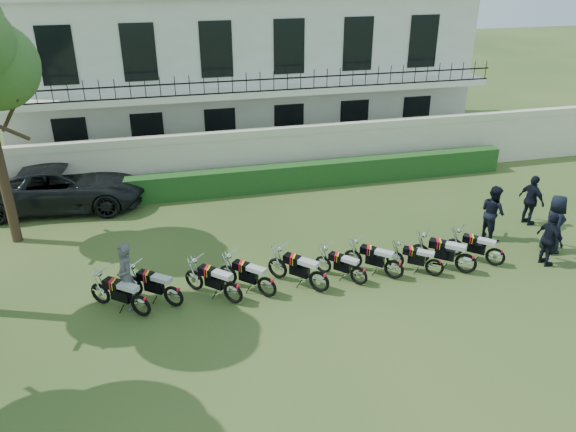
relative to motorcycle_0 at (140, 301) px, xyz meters
name	(u,v)px	position (x,y,z in m)	size (l,w,h in m)	color
ground	(322,285)	(5.04, 0.36, -0.50)	(100.00, 100.00, 0.00)	#2E481D
perimeter_wall	(265,156)	(5.04, 8.36, 0.67)	(30.00, 0.35, 2.30)	beige
hedge	(294,176)	(6.04, 7.56, 0.00)	(18.00, 0.60, 1.00)	#1B4016
building	(239,65)	(5.04, 14.32, 3.21)	(20.40, 9.60, 7.40)	silver
motorcycle_0	(140,301)	(0.00, 0.00, 0.00)	(1.60, 1.32, 1.08)	black
motorcycle_1	(173,291)	(0.86, 0.25, -0.01)	(1.59, 1.25, 1.05)	black
motorcycle_2	(233,288)	(2.43, 0.02, -0.01)	(1.47, 1.42, 1.06)	black
motorcycle_3	(267,282)	(3.38, 0.11, -0.01)	(1.46, 1.39, 1.05)	black
motorcycle_4	(319,277)	(4.85, 0.00, 0.01)	(1.49, 1.51, 1.10)	black
motorcycle_5	(359,272)	(6.06, 0.10, -0.06)	(1.24, 1.31, 0.94)	black
motorcycle_6	(394,265)	(7.16, 0.15, -0.02)	(1.45, 1.34, 1.03)	black
motorcycle_7	(435,263)	(8.38, 0.01, -0.07)	(1.42, 1.11, 0.94)	black
motorcycle_8	(467,259)	(9.34, -0.07, 0.01)	(1.62, 1.35, 1.10)	black
motorcycle_9	(496,253)	(10.44, 0.11, -0.04)	(1.40, 1.32, 1.00)	black
suv	(63,186)	(-2.68, 7.81, 0.32)	(2.73, 5.91, 1.64)	black
inspector	(126,276)	(-0.31, 0.54, 0.45)	(0.69, 0.45, 1.90)	#525257
officer_2	(550,240)	(11.99, -0.17, 0.36)	(1.00, 0.42, 1.71)	black
officer_3	(554,224)	(12.68, 0.56, 0.45)	(0.93, 0.61, 1.91)	black
officer_4	(493,212)	(11.33, 1.85, 0.42)	(0.89, 0.70, 1.84)	black
officer_5	(531,200)	(13.20, 2.43, 0.40)	(1.05, 0.44, 1.79)	black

